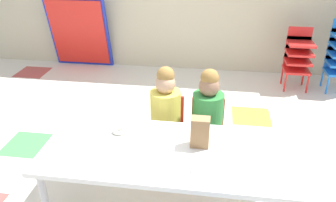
% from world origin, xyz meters
% --- Properties ---
extents(ground_plane, '(6.21, 4.70, 0.02)m').
position_xyz_m(ground_plane, '(-0.01, -0.00, -0.01)').
color(ground_plane, silver).
extents(craft_table, '(1.80, 0.76, 0.55)m').
position_xyz_m(craft_table, '(0.19, -0.67, 0.51)').
color(craft_table, white).
rests_on(craft_table, ground_plane).
extents(seated_child_near_camera, '(0.32, 0.31, 0.92)m').
position_xyz_m(seated_child_near_camera, '(0.05, -0.06, 0.55)').
color(seated_child_near_camera, red).
rests_on(seated_child_near_camera, ground_plane).
extents(seated_child_middle_seat, '(0.32, 0.32, 0.92)m').
position_xyz_m(seated_child_middle_seat, '(0.41, -0.06, 0.55)').
color(seated_child_middle_seat, red).
rests_on(seated_child_middle_seat, ground_plane).
extents(kid_chair_red_stack, '(0.32, 0.30, 0.80)m').
position_xyz_m(kid_chair_red_stack, '(1.52, 1.81, 0.46)').
color(kid_chair_red_stack, red).
rests_on(kid_chair_red_stack, ground_plane).
extents(folded_activity_table, '(0.90, 0.29, 1.09)m').
position_xyz_m(folded_activity_table, '(-1.59, 2.15, 0.54)').
color(folded_activity_table, '#1E33BF').
rests_on(folded_activity_table, ground_plane).
extents(paper_bag_brown, '(0.13, 0.09, 0.22)m').
position_xyz_m(paper_bag_brown, '(0.37, -0.58, 0.66)').
color(paper_bag_brown, '#9E754C').
rests_on(paper_bag_brown, craft_table).
extents(paper_plate_near_edge, '(0.18, 0.18, 0.01)m').
position_xyz_m(paper_plate_near_edge, '(-0.23, -0.51, 0.56)').
color(paper_plate_near_edge, white).
rests_on(paper_plate_near_edge, craft_table).
extents(paper_plate_center_table, '(0.18, 0.18, 0.01)m').
position_xyz_m(paper_plate_center_table, '(0.38, -0.82, 0.56)').
color(paper_plate_center_table, white).
rests_on(paper_plate_center_table, craft_table).
extents(donut_powdered_on_plate, '(0.11, 0.11, 0.03)m').
position_xyz_m(donut_powdered_on_plate, '(-0.23, -0.51, 0.58)').
color(donut_powdered_on_plate, white).
rests_on(donut_powdered_on_plate, craft_table).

